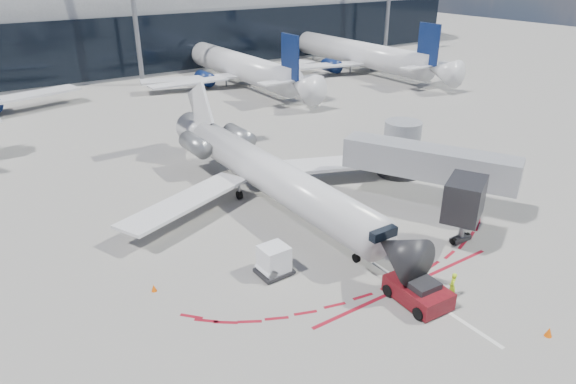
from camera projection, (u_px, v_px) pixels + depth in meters
ground at (297, 212)px, 39.00m from camera, size 260.00×260.00×0.00m
apron_centerline at (282, 203)px, 40.50m from camera, size 0.25×40.00×0.01m
apron_stop_bar at (408, 285)px, 30.32m from camera, size 14.00×0.25×0.01m
terminal_building at (72, 18)px, 84.44m from camera, size 150.00×24.15×24.00m
jet_bridge at (420, 161)px, 40.44m from camera, size 10.03×15.20×4.90m
regional_jet at (265, 171)px, 39.88m from camera, size 24.47×30.17×7.56m
pushback_tug at (418, 292)px, 28.66m from camera, size 2.58×5.71×1.47m
ramp_worker at (452, 286)px, 28.86m from camera, size 0.71×0.68×1.64m
uld_container at (274, 261)px, 31.04m from camera, size 2.06×1.76×1.91m
safety_cone_left at (154, 288)px, 29.71m from camera, size 0.32×0.32×0.44m
safety_cone_right at (549, 332)px, 26.15m from camera, size 0.38×0.38×0.53m
bg_airliner_2 at (235, 46)px, 76.52m from camera, size 34.50×36.53×11.16m
bg_airliner_3 at (358, 36)px, 85.28m from camera, size 35.52×37.61×11.49m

